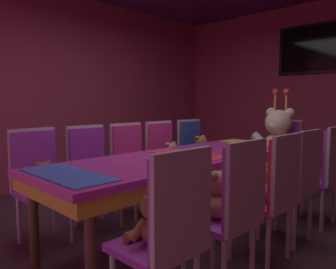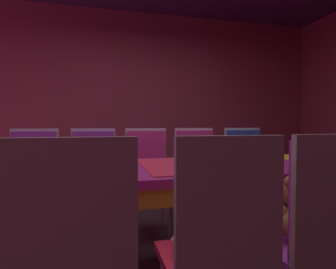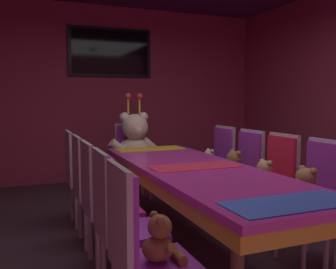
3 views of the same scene
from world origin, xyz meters
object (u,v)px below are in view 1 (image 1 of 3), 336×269
chair_left_0 (37,173)px  chair_left_1 (90,165)px  chair_left_2 (130,159)px  chair_right_4 (326,166)px  teddy_left_3 (172,156)px  teddy_right_3 (283,173)px  chair_right_2 (276,186)px  chair_right_3 (300,175)px  teddy_right_4 (311,167)px  teddy_left_0 (45,179)px  chair_left_3 (163,154)px  banquet_table (187,164)px  wall_tv (321,48)px  teddy_right_1 (216,197)px  teddy_right_0 (152,222)px  chair_right_0 (171,225)px  teddy_right_2 (258,184)px  king_teddy_bear (278,138)px  throne_chair (283,149)px  chair_right_1 (235,202)px  chair_left_4 (193,149)px  teddy_left_4 (201,150)px

chair_left_0 → chair_left_1: bearing=88.3°
chair_left_2 → chair_right_4: 1.98m
teddy_left_3 → teddy_right_3: 1.37m
chair_right_2 → chair_right_3: (-0.02, 0.48, 0.00)m
chair_left_0 → teddy_right_4: (1.54, 2.09, -0.03)m
teddy_left_0 → chair_left_3: bearing=95.0°
banquet_table → chair_right_2: 0.85m
chair_left_2 → wall_tv: wall_tv is taller
teddy_right_1 → chair_right_2: chair_right_2 is taller
chair_left_2 → teddy_right_0: size_ratio=3.42×
chair_right_4 → teddy_right_4: 0.14m
teddy_left_0 → chair_right_4: size_ratio=0.28×
chair_right_0 → teddy_right_1: size_ratio=2.90×
banquet_table → chair_left_1: 0.97m
teddy_left_0 → teddy_right_2: 1.75m
teddy_right_1 → king_teddy_bear: bearing=-72.9°
chair_left_1 → throne_chair: size_ratio=1.00×
chair_right_1 → teddy_right_3: size_ratio=2.89×
teddy_right_1 → teddy_right_3: size_ratio=1.00×
chair_left_4 → chair_right_3: (1.67, -0.57, 0.00)m
chair_left_3 → teddy_right_2: 1.62m
teddy_left_3 → chair_left_1: bearing=-97.8°
banquet_table → teddy_left_3: bearing=143.3°
chair_right_4 → banquet_table: bearing=52.0°
teddy_right_1 → chair_right_3: (0.12, 1.01, 0.00)m
chair_left_1 → teddy_left_3: size_ratio=3.19×
chair_left_4 → teddy_right_1: (1.54, -1.59, -0.00)m
chair_right_2 → teddy_right_0: bearing=81.5°
chair_left_0 → chair_left_4: bearing=89.9°
banquet_table → chair_right_2: size_ratio=2.84×
chair_left_1 → chair_right_4: same height
chair_left_3 → king_teddy_bear: bearing=56.5°
chair_left_0 → chair_left_2: bearing=89.3°
chair_left_4 → teddy_right_3: chair_left_4 is taller
teddy_left_0 → teddy_right_4: bearing=56.3°
chair_left_0 → chair_left_1: 0.52m
teddy_left_0 → throne_chair: 3.04m
teddy_left_0 → teddy_left_4: (0.01, 2.09, 0.03)m
teddy_right_0 → chair_right_3: 1.57m
teddy_right_0 → chair_right_1: chair_right_1 is taller
teddy_right_0 → wall_tv: bearing=-80.6°
chair_right_0 → chair_left_2: bearing=-32.9°
teddy_left_4 → teddy_right_3: size_ratio=1.02×
chair_right_2 → king_teddy_bear: 1.95m
chair_right_1 → chair_right_2: 0.53m
chair_right_0 → throne_chair: 3.12m
teddy_right_1 → king_teddy_bear: size_ratio=0.37×
chair_left_2 → chair_left_3: 0.51m
chair_left_4 → chair_right_1: 2.32m
teddy_right_3 → throne_chair: 1.59m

